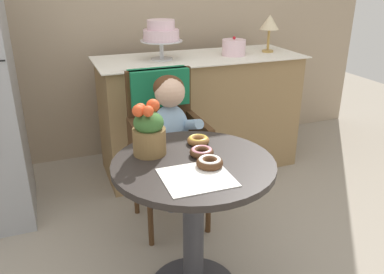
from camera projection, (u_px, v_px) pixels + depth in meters
cafe_table at (193, 203)px, 1.81m from camera, size 0.72×0.72×0.72m
wicker_chair at (164, 124)px, 2.38m from camera, size 0.42×0.45×0.95m
seated_child at (172, 126)px, 2.23m from camera, size 0.27×0.32×0.73m
paper_napkin at (197, 177)px, 1.59m from camera, size 0.28×0.26×0.00m
donut_front at (210, 162)px, 1.67m from camera, size 0.11×0.11×0.04m
donut_mid at (198, 140)px, 1.90m from camera, size 0.11×0.11×0.04m
donut_side at (202, 152)px, 1.77m from camera, size 0.11×0.11×0.03m
flower_vase at (149, 130)px, 1.76m from camera, size 0.15×0.15×0.24m
display_counter at (199, 113)px, 3.13m from camera, size 1.56×0.62×0.90m
tiered_cake_stand at (161, 33)px, 2.79m from camera, size 0.30×0.30×0.28m
round_layer_cake at (234, 47)px, 2.99m from camera, size 0.18×0.18×0.14m
table_lamp at (270, 24)px, 3.05m from camera, size 0.15×0.15×0.28m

